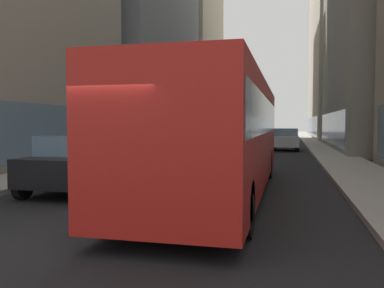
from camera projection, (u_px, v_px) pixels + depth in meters
name	position (u px, v px, depth m)	size (l,w,h in m)	color
ground_plane	(258.00, 143.00, 40.89)	(120.00, 120.00, 0.00)	black
sidewalk_left	(204.00, 142.00, 42.23)	(2.40, 110.00, 0.15)	gray
sidewalk_right	(316.00, 143.00, 39.54)	(2.40, 110.00, 0.15)	#9E9991
building_left_far	(176.00, 24.00, 53.68)	(10.60, 14.65, 30.67)	#B2A893
building_right_far	(362.00, 27.00, 50.15)	(11.79, 22.48, 28.20)	#B2A893
transit_bus	(220.00, 130.00, 11.07)	(2.78, 11.53, 3.05)	red
car_black_suv	(81.00, 163.00, 11.56)	(1.84, 4.01, 1.62)	black
car_grey_wagon	(237.00, 134.00, 46.04)	(1.87, 4.11, 1.62)	slate
car_white_van	(243.00, 132.00, 53.10)	(1.70, 4.02, 1.62)	silver
car_silver_sedan	(285.00, 139.00, 29.28)	(1.94, 4.00, 1.62)	#B7BABF
box_truck	(240.00, 127.00, 35.93)	(2.30, 7.50, 3.05)	silver
dalmatian_dog	(86.00, 201.00, 7.45)	(0.22, 0.96, 0.72)	white
pedestrian_with_handbag	(79.00, 146.00, 16.62)	(0.45, 0.34, 1.69)	#1E1E2D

